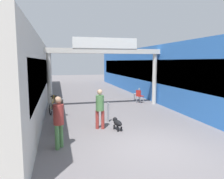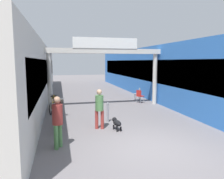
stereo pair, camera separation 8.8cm
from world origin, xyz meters
The scene contains 14 objects.
ground_plane centered at (0.00, 0.00, 0.00)m, with size 80.00×80.00×0.00m, color slate.
storefront_left centered at (-5.09, 11.00, 1.96)m, with size 3.00×26.00×3.92m.
storefront_right centered at (5.09, 11.00, 1.96)m, with size 3.00×26.00×3.92m.
arcade_sign_gateway centered at (0.00, 6.92, 3.00)m, with size 7.40×0.47×4.25m.
pedestrian_with_dog centered at (-1.21, 2.47, 0.96)m, with size 0.44×0.44×1.69m.
pedestrian_companion centered at (-2.90, 0.75, 0.99)m, with size 0.47×0.47×1.72m.
dog_on_leash centered at (-0.55, 2.14, 0.30)m, with size 0.36×0.69×0.49m.
bicycle_green_nearest centered at (-2.94, 1.85, 0.44)m, with size 0.46×1.69×0.98m.
bicycle_silver_second centered at (-3.06, 3.25, 0.44)m, with size 0.46×1.69×0.98m.
bicycle_red_third centered at (-2.86, 4.44, 0.44)m, with size 0.46×1.68×0.98m.
bicycle_orange_farthest centered at (-3.18, 6.04, 0.44)m, with size 0.46×1.68×0.98m.
bollard_post_metal centered at (-0.64, 3.40, 0.48)m, with size 0.10×0.10×0.94m.
cafe_chair_red_nearer centered at (2.52, 7.51, 0.54)m, with size 0.55×0.55×0.89m.
cafe_chair_aluminium_farther centered at (2.78, 8.47, 0.54)m, with size 0.47×0.47×0.89m.
Camera 2 is at (-2.82, -6.36, 2.83)m, focal length 35.00 mm.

